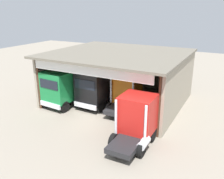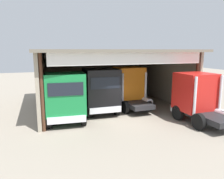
{
  "view_description": "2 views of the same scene",
  "coord_description": "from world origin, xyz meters",
  "px_view_note": "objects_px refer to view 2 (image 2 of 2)",
  "views": [
    {
      "loc": [
        10.36,
        -15.62,
        9.17
      ],
      "look_at": [
        0.0,
        3.78,
        1.72
      ],
      "focal_mm": 38.79,
      "sensor_mm": 36.0,
      "label": 1
    },
    {
      "loc": [
        -5.93,
        -13.6,
        5.07
      ],
      "look_at": [
        0.0,
        3.78,
        1.72
      ],
      "focal_mm": 34.73,
      "sensor_mm": 36.0,
      "label": 2
    }
  ],
  "objects_px": {
    "oil_drum": "(130,89)",
    "tool_cart": "(136,90)",
    "truck_green_center_right_bay": "(65,98)",
    "truck_red_right_bay": "(197,97)",
    "truck_orange_yard_outside": "(130,87)",
    "truck_black_center_left_bay": "(100,90)"
  },
  "relations": [
    {
      "from": "truck_black_center_left_bay",
      "to": "tool_cart",
      "type": "relative_size",
      "value": 4.66
    },
    {
      "from": "truck_red_right_bay",
      "to": "truck_black_center_left_bay",
      "type": "bearing_deg",
      "value": 145.46
    },
    {
      "from": "truck_red_right_bay",
      "to": "tool_cart",
      "type": "bearing_deg",
      "value": 89.46
    },
    {
      "from": "truck_green_center_right_bay",
      "to": "truck_red_right_bay",
      "type": "height_order",
      "value": "truck_green_center_right_bay"
    },
    {
      "from": "oil_drum",
      "to": "tool_cart",
      "type": "distance_m",
      "value": 1.06
    },
    {
      "from": "oil_drum",
      "to": "tool_cart",
      "type": "bearing_deg",
      "value": -70.51
    },
    {
      "from": "truck_red_right_bay",
      "to": "truck_orange_yard_outside",
      "type": "bearing_deg",
      "value": 121.48
    },
    {
      "from": "oil_drum",
      "to": "truck_black_center_left_bay",
      "type": "bearing_deg",
      "value": -128.28
    },
    {
      "from": "truck_green_center_right_bay",
      "to": "oil_drum",
      "type": "bearing_deg",
      "value": -130.75
    },
    {
      "from": "truck_red_right_bay",
      "to": "oil_drum",
      "type": "height_order",
      "value": "truck_red_right_bay"
    },
    {
      "from": "truck_orange_yard_outside",
      "to": "oil_drum",
      "type": "distance_m",
      "value": 7.03
    },
    {
      "from": "truck_red_right_bay",
      "to": "truck_green_center_right_bay",
      "type": "bearing_deg",
      "value": 163.01
    },
    {
      "from": "truck_orange_yard_outside",
      "to": "tool_cart",
      "type": "relative_size",
      "value": 4.29
    },
    {
      "from": "truck_red_right_bay",
      "to": "oil_drum",
      "type": "bearing_deg",
      "value": 91.26
    },
    {
      "from": "truck_green_center_right_bay",
      "to": "oil_drum",
      "type": "distance_m",
      "value": 12.23
    },
    {
      "from": "truck_green_center_right_bay",
      "to": "truck_black_center_left_bay",
      "type": "xyz_separation_m",
      "value": [
        2.93,
        1.42,
        0.11
      ]
    },
    {
      "from": "truck_black_center_left_bay",
      "to": "truck_orange_yard_outside",
      "type": "relative_size",
      "value": 1.08
    },
    {
      "from": "oil_drum",
      "to": "tool_cart",
      "type": "xyz_separation_m",
      "value": [
        0.35,
        -1.0,
        0.04
      ]
    },
    {
      "from": "truck_green_center_right_bay",
      "to": "truck_orange_yard_outside",
      "type": "bearing_deg",
      "value": -154.74
    },
    {
      "from": "truck_red_right_bay",
      "to": "oil_drum",
      "type": "relative_size",
      "value": 4.97
    },
    {
      "from": "oil_drum",
      "to": "truck_orange_yard_outside",
      "type": "bearing_deg",
      "value": -113.17
    },
    {
      "from": "truck_orange_yard_outside",
      "to": "truck_red_right_bay",
      "type": "xyz_separation_m",
      "value": [
        3.06,
        -4.9,
        -0.04
      ]
    }
  ]
}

